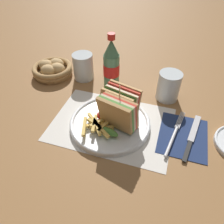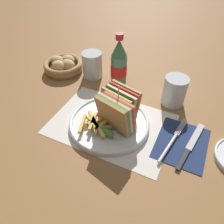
# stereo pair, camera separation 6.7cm
# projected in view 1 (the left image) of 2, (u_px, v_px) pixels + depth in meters

# --- Properties ---
(ground_plane) EXTENTS (4.00, 4.00, 0.00)m
(ground_plane) POSITION_uv_depth(u_px,v_px,m) (116.00, 123.00, 0.70)
(ground_plane) COLOR olive
(placemat) EXTENTS (0.37, 0.26, 0.00)m
(placemat) POSITION_uv_depth(u_px,v_px,m) (112.00, 124.00, 0.69)
(placemat) COLOR silver
(placemat) RESTS_ON ground_plane
(plate_main) EXTENTS (0.25, 0.25, 0.02)m
(plate_main) POSITION_uv_depth(u_px,v_px,m) (110.00, 123.00, 0.68)
(plate_main) COLOR white
(plate_main) RESTS_ON ground_plane
(club_sandwich) EXTENTS (0.13, 0.14, 0.14)m
(club_sandwich) POSITION_uv_depth(u_px,v_px,m) (119.00, 110.00, 0.64)
(club_sandwich) COLOR tan
(club_sandwich) RESTS_ON plate_main
(fries_pile) EXTENTS (0.10, 0.10, 0.02)m
(fries_pile) POSITION_uv_depth(u_px,v_px,m) (97.00, 125.00, 0.65)
(fries_pile) COLOR #E0B756
(fries_pile) RESTS_ON plate_main
(ketchup_blob) EXTENTS (0.04, 0.04, 0.01)m
(ketchup_blob) POSITION_uv_depth(u_px,v_px,m) (103.00, 115.00, 0.68)
(ketchup_blob) COLOR maroon
(ketchup_blob) RESTS_ON plate_main
(napkin) EXTENTS (0.14, 0.17, 0.00)m
(napkin) POSITION_uv_depth(u_px,v_px,m) (183.00, 136.00, 0.65)
(napkin) COLOR navy
(napkin) RESTS_ON ground_plane
(fork) EXTENTS (0.04, 0.20, 0.01)m
(fork) POSITION_uv_depth(u_px,v_px,m) (173.00, 137.00, 0.64)
(fork) COLOR silver
(fork) RESTS_ON napkin
(knife) EXTENTS (0.05, 0.20, 0.00)m
(knife) POSITION_uv_depth(u_px,v_px,m) (192.00, 137.00, 0.64)
(knife) COLOR black
(knife) RESTS_ON napkin
(coke_bottle_near) EXTENTS (0.06, 0.06, 0.21)m
(coke_bottle_near) POSITION_uv_depth(u_px,v_px,m) (111.00, 65.00, 0.79)
(coke_bottle_near) COLOR #4C7F5B
(coke_bottle_near) RESTS_ON ground_plane
(glass_near) EXTENTS (0.08, 0.08, 0.10)m
(glass_near) POSITION_uv_depth(u_px,v_px,m) (168.00, 88.00, 0.76)
(glass_near) COLOR silver
(glass_near) RESTS_ON ground_plane
(glass_far) EXTENTS (0.08, 0.08, 0.10)m
(glass_far) POSITION_uv_depth(u_px,v_px,m) (83.00, 67.00, 0.85)
(glass_far) COLOR silver
(glass_far) RESTS_ON ground_plane
(bread_basket) EXTENTS (0.16, 0.16, 0.06)m
(bread_basket) POSITION_uv_depth(u_px,v_px,m) (52.00, 69.00, 0.89)
(bread_basket) COLOR #AD8451
(bread_basket) RESTS_ON ground_plane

